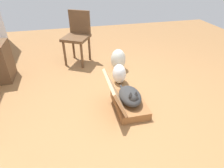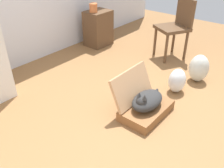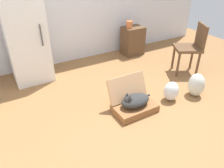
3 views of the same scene
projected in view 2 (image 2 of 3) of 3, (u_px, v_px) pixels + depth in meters
ground_plane at (153, 108)px, 2.88m from camera, size 7.68×7.68×0.00m
suitcase_base at (146, 110)px, 2.75m from camera, size 0.62×0.39×0.11m
suitcase_lid at (132, 86)px, 2.74m from camera, size 0.62×0.19×0.37m
cat at (147, 100)px, 2.67m from camera, size 0.52×0.28×0.23m
plastic_bag_white at (177, 81)px, 3.11m from camera, size 0.25×0.21×0.32m
plastic_bag_clear at (199, 68)px, 3.33m from camera, size 0.26×0.27×0.39m
side_table at (98, 28)px, 4.43m from camera, size 0.46×0.36×0.63m
vase_tall at (93, 8)px, 4.15m from camera, size 0.14×0.14×0.15m
chair at (176, 26)px, 3.85m from camera, size 0.61×0.60×0.95m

